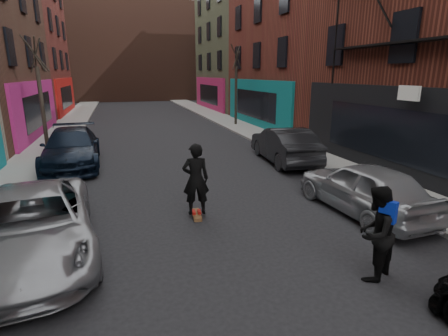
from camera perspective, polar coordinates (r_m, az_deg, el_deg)
sidewalk_left at (r=32.24m, az=-23.47°, el=7.03°), size 2.50×84.00×0.13m
sidewalk_right at (r=33.21m, az=-1.35°, el=8.47°), size 2.50×84.00×0.13m
buildings_right at (r=24.29m, az=27.23°, el=23.24°), size 12.00×56.00×16.00m
building_far at (r=57.92m, az=-15.00°, el=17.72°), size 40.00×10.00×14.00m
tree_left_far at (r=20.13m, az=-27.92°, el=11.86°), size 2.00×2.00×6.50m
tree_right_far at (r=27.23m, az=1.98°, el=14.30°), size 2.00×2.00×6.80m
parked_left_far at (r=8.77m, az=-28.81°, el=-8.18°), size 3.18×5.70×1.51m
parked_left_end at (r=16.62m, az=-23.63°, el=3.02°), size 2.47×5.67×1.62m
parked_right_far at (r=10.87m, az=21.88°, el=-2.97°), size 2.06×4.59×1.53m
parked_right_end at (r=16.17m, az=9.79°, el=3.76°), size 2.09×5.02×1.61m
skateboard at (r=10.08m, az=-4.51°, el=-7.62°), size 0.30×0.82×0.10m
skateboarder at (r=9.72m, az=-4.64°, el=-1.83°), size 0.78×0.55×2.03m
pedestrian at (r=7.48m, az=23.50°, el=-9.71°), size 1.15×1.06×1.91m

